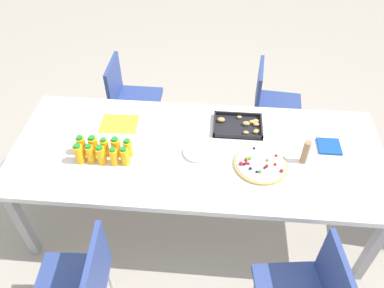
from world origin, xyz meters
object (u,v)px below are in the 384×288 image
at_px(juice_bottle_4, 125,156).
at_px(juice_bottle_6, 94,146).
at_px(juice_bottle_7, 105,147).
at_px(juice_bottle_8, 116,147).
at_px(juice_bottle_2, 101,155).
at_px(napkin_stack, 329,146).
at_px(snack_tray, 239,126).
at_px(paper_folder, 119,124).
at_px(juice_bottle_3, 114,157).
at_px(plate_stack, 197,152).
at_px(juice_bottle_0, 79,154).
at_px(cardboard_tube, 305,152).
at_px(juice_bottle_5, 82,145).
at_px(fruit_pizza, 261,164).
at_px(juice_bottle_1, 90,154).
at_px(juice_bottle_9, 128,148).
at_px(chair_far_right, 271,101).
at_px(party_table, 197,156).
at_px(chair_near_left, 81,283).
at_px(chair_far_left, 129,96).

bearing_deg(juice_bottle_4, juice_bottle_6, 162.13).
height_order(juice_bottle_7, juice_bottle_8, juice_bottle_8).
xyz_separation_m(juice_bottle_2, napkin_stack, (1.47, 0.26, -0.06)).
bearing_deg(juice_bottle_6, snack_tray, 19.95).
bearing_deg(paper_folder, juice_bottle_6, -106.77).
xyz_separation_m(juice_bottle_4, paper_folder, (-0.13, 0.37, -0.06)).
bearing_deg(juice_bottle_3, plate_stack, 14.38).
xyz_separation_m(juice_bottle_0, cardboard_tube, (1.42, 0.12, 0.02)).
bearing_deg(juice_bottle_5, fruit_pizza, -1.02).
relative_size(juice_bottle_3, paper_folder, 0.51).
relative_size(juice_bottle_1, juice_bottle_6, 0.95).
bearing_deg(juice_bottle_8, juice_bottle_0, -160.37).
height_order(juice_bottle_8, snack_tray, juice_bottle_8).
xyz_separation_m(juice_bottle_5, snack_tray, (1.02, 0.34, -0.05)).
bearing_deg(juice_bottle_1, juice_bottle_9, 17.43).
xyz_separation_m(chair_far_right, napkin_stack, (0.30, -0.78, 0.25)).
bearing_deg(juice_bottle_6, juice_bottle_1, -93.77).
bearing_deg(party_table, juice_bottle_1, -167.10).
bearing_deg(juice_bottle_4, napkin_stack, 11.01).
bearing_deg(juice_bottle_8, chair_near_left, -94.83).
distance_m(juice_bottle_7, plate_stack, 0.60).
bearing_deg(plate_stack, napkin_stack, 8.57).
distance_m(juice_bottle_1, juice_bottle_3, 0.15).
relative_size(party_table, juice_bottle_6, 16.67).
bearing_deg(juice_bottle_5, juice_bottle_2, -27.25).
bearing_deg(snack_tray, plate_stack, -133.70).
relative_size(chair_far_left, napkin_stack, 5.53).
bearing_deg(fruit_pizza, paper_folder, 162.06).
distance_m(juice_bottle_5, juice_bottle_8, 0.23).
distance_m(juice_bottle_0, fruit_pizza, 1.15).
bearing_deg(snack_tray, juice_bottle_1, -156.62).
bearing_deg(juice_bottle_4, snack_tray, 29.64).
distance_m(chair_near_left, fruit_pizza, 1.27).
relative_size(snack_tray, paper_folder, 1.31).
height_order(chair_near_left, juice_bottle_0, juice_bottle_0).
xyz_separation_m(juice_bottle_3, fruit_pizza, (0.93, 0.06, -0.05)).
bearing_deg(juice_bottle_6, paper_folder, 73.23).
bearing_deg(chair_far_right, juice_bottle_0, -46.40).
relative_size(juice_bottle_2, juice_bottle_6, 0.94).
height_order(juice_bottle_2, juice_bottle_9, juice_bottle_2).
relative_size(chair_near_left, juice_bottle_5, 5.91).
height_order(juice_bottle_0, napkin_stack, juice_bottle_0).
bearing_deg(cardboard_tube, juice_bottle_3, -174.44).
bearing_deg(fruit_pizza, juice_bottle_4, -176.50).
xyz_separation_m(party_table, juice_bottle_0, (-0.74, -0.16, 0.12)).
relative_size(juice_bottle_0, juice_bottle_5, 1.04).
height_order(juice_bottle_0, juice_bottle_8, same).
bearing_deg(chair_far_right, juice_bottle_4, -39.45).
height_order(chair_near_left, paper_folder, chair_near_left).
bearing_deg(juice_bottle_0, juice_bottle_8, 19.63).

